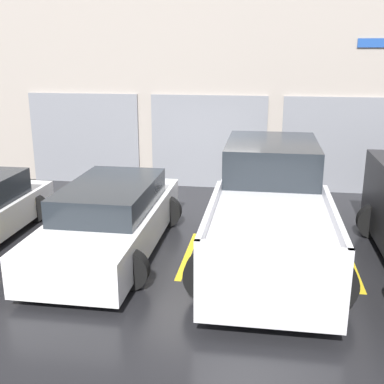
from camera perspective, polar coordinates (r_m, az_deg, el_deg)
name	(u,v)px	position (r m, az deg, el deg)	size (l,w,h in m)	color
ground_plane	(201,222)	(10.89, 1.07, -3.59)	(28.00, 28.00, 0.00)	black
shophouse_building	(217,94)	(13.55, 3.01, 11.50)	(14.53, 0.68, 5.25)	#9E9389
pickup_truck	(270,208)	(9.08, 9.25, -1.86)	(2.60, 5.41, 1.96)	silver
sedan_white	(111,219)	(9.35, -9.61, -3.18)	(2.22, 4.77, 1.32)	white
parking_stripe_left	(39,245)	(10.10, -17.66, -6.03)	(0.12, 2.20, 0.01)	gold
parking_stripe_centre	(188,255)	(9.21, -0.48, -7.43)	(0.12, 2.20, 0.01)	gold
parking_stripe_right	(352,265)	(9.26, 18.42, -8.20)	(0.12, 2.20, 0.01)	gold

